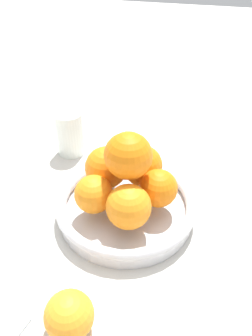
# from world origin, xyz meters

# --- Properties ---
(ground_plane) EXTENTS (4.00, 4.00, 0.00)m
(ground_plane) POSITION_xyz_m (0.00, 0.00, 0.00)
(ground_plane) COLOR beige
(fruit_bowl) EXTENTS (0.26, 0.26, 0.04)m
(fruit_bowl) POSITION_xyz_m (0.00, 0.00, 0.02)
(fruit_bowl) COLOR silver
(fruit_bowl) RESTS_ON ground_plane
(orange_pile) EXTENTS (0.19, 0.18, 0.14)m
(orange_pile) POSITION_xyz_m (-0.00, -0.00, 0.10)
(orange_pile) COLOR orange
(orange_pile) RESTS_ON fruit_bowl
(stray_orange) EXTENTS (0.07, 0.07, 0.07)m
(stray_orange) POSITION_xyz_m (0.23, -0.01, 0.03)
(stray_orange) COLOR orange
(stray_orange) RESTS_ON ground_plane
(drinking_glass) EXTENTS (0.07, 0.07, 0.10)m
(drinking_glass) POSITION_xyz_m (-0.17, -0.18, 0.05)
(drinking_glass) COLOR silver
(drinking_glass) RESTS_ON ground_plane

